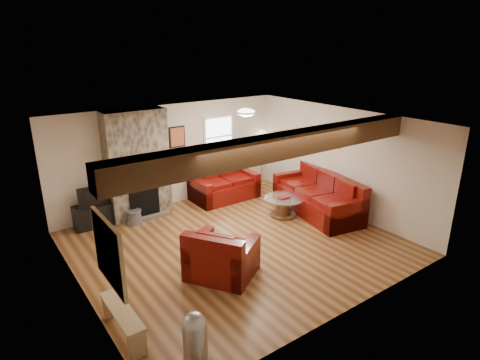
{
  "coord_description": "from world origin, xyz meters",
  "views": [
    {
      "loc": [
        -4.2,
        -5.97,
        3.89
      ],
      "look_at": [
        0.38,
        0.4,
        1.19
      ],
      "focal_mm": 30.0,
      "sensor_mm": 36.0,
      "label": 1
    }
  ],
  "objects_px": {
    "coffee_table": "(284,207)",
    "tv_cabinet": "(98,215)",
    "armchair_red": "(222,252)",
    "television": "(95,194)",
    "sofa_three": "(317,194)",
    "floor_lamp": "(263,139)",
    "loveseat": "(224,182)"
  },
  "relations": [
    {
      "from": "tv_cabinet",
      "to": "floor_lamp",
      "type": "relative_size",
      "value": 0.65
    },
    {
      "from": "tv_cabinet",
      "to": "floor_lamp",
      "type": "distance_m",
      "value": 4.82
    },
    {
      "from": "television",
      "to": "floor_lamp",
      "type": "distance_m",
      "value": 4.73
    },
    {
      "from": "sofa_three",
      "to": "floor_lamp",
      "type": "xyz_separation_m",
      "value": [
        0.22,
        2.36,
        0.86
      ]
    },
    {
      "from": "armchair_red",
      "to": "floor_lamp",
      "type": "height_order",
      "value": "floor_lamp"
    },
    {
      "from": "armchair_red",
      "to": "coffee_table",
      "type": "bearing_deg",
      "value": -96.71
    },
    {
      "from": "tv_cabinet",
      "to": "television",
      "type": "xyz_separation_m",
      "value": [
        0.0,
        0.0,
        0.48
      ]
    },
    {
      "from": "armchair_red",
      "to": "tv_cabinet",
      "type": "distance_m",
      "value": 3.5
    },
    {
      "from": "coffee_table",
      "to": "tv_cabinet",
      "type": "distance_m",
      "value": 4.23
    },
    {
      "from": "sofa_three",
      "to": "loveseat",
      "type": "distance_m",
      "value": 2.42
    },
    {
      "from": "armchair_red",
      "to": "television",
      "type": "relative_size",
      "value": 1.39
    },
    {
      "from": "television",
      "to": "floor_lamp",
      "type": "xyz_separation_m",
      "value": [
        4.7,
        0.02,
        0.6
      ]
    },
    {
      "from": "armchair_red",
      "to": "floor_lamp",
      "type": "distance_m",
      "value": 4.94
    },
    {
      "from": "loveseat",
      "to": "television",
      "type": "bearing_deg",
      "value": 174.58
    },
    {
      "from": "sofa_three",
      "to": "tv_cabinet",
      "type": "height_order",
      "value": "sofa_three"
    },
    {
      "from": "tv_cabinet",
      "to": "floor_lamp",
      "type": "xyz_separation_m",
      "value": [
        4.7,
        0.02,
        1.08
      ]
    },
    {
      "from": "floor_lamp",
      "to": "loveseat",
      "type": "bearing_deg",
      "value": -168.02
    },
    {
      "from": "loveseat",
      "to": "television",
      "type": "height_order",
      "value": "television"
    },
    {
      "from": "armchair_red",
      "to": "television",
      "type": "distance_m",
      "value": 3.51
    },
    {
      "from": "loveseat",
      "to": "armchair_red",
      "type": "distance_m",
      "value": 3.63
    },
    {
      "from": "sofa_three",
      "to": "floor_lamp",
      "type": "bearing_deg",
      "value": -174.15
    },
    {
      "from": "tv_cabinet",
      "to": "loveseat",
      "type": "bearing_deg",
      "value": -5.38
    },
    {
      "from": "tv_cabinet",
      "to": "coffee_table",
      "type": "bearing_deg",
      "value": -28.76
    },
    {
      "from": "television",
      "to": "floor_lamp",
      "type": "relative_size",
      "value": 0.51
    },
    {
      "from": "armchair_red",
      "to": "coffee_table",
      "type": "xyz_separation_m",
      "value": [
        2.56,
        1.27,
        -0.22
      ]
    },
    {
      "from": "loveseat",
      "to": "armchair_red",
      "type": "height_order",
      "value": "armchair_red"
    },
    {
      "from": "loveseat",
      "to": "television",
      "type": "xyz_separation_m",
      "value": [
        -3.19,
        0.3,
        0.29
      ]
    },
    {
      "from": "sofa_three",
      "to": "loveseat",
      "type": "bearing_deg",
      "value": -136.58
    },
    {
      "from": "loveseat",
      "to": "armchair_red",
      "type": "xyz_separation_m",
      "value": [
        -2.04,
        -3.0,
        0.0
      ]
    },
    {
      "from": "tv_cabinet",
      "to": "floor_lamp",
      "type": "height_order",
      "value": "floor_lamp"
    },
    {
      "from": "armchair_red",
      "to": "television",
      "type": "bearing_deg",
      "value": -13.85
    },
    {
      "from": "floor_lamp",
      "to": "armchair_red",
      "type": "bearing_deg",
      "value": -136.88
    }
  ]
}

